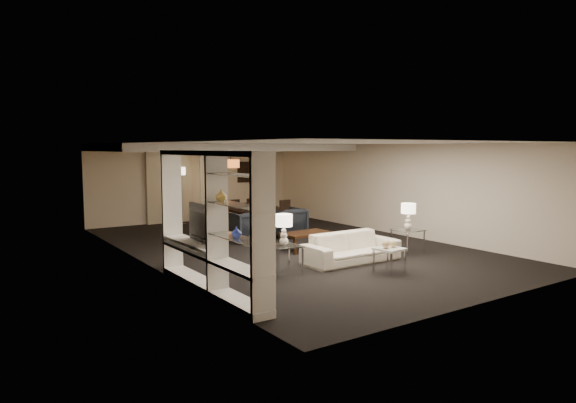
# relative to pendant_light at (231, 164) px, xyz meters

# --- Properties ---
(floor) EXTENTS (11.00, 11.00, 0.00)m
(floor) POSITION_rel_pendant_light_xyz_m (-0.30, -3.50, -1.92)
(floor) COLOR black
(floor) RESTS_ON ground
(ceiling) EXTENTS (7.00, 11.00, 0.02)m
(ceiling) POSITION_rel_pendant_light_xyz_m (-0.30, -3.50, 0.58)
(ceiling) COLOR silver
(ceiling) RESTS_ON ground
(wall_back) EXTENTS (7.00, 0.02, 2.50)m
(wall_back) POSITION_rel_pendant_light_xyz_m (-0.30, 2.00, -0.67)
(wall_back) COLOR beige
(wall_back) RESTS_ON ground
(wall_front) EXTENTS (7.00, 0.02, 2.50)m
(wall_front) POSITION_rel_pendant_light_xyz_m (-0.30, -9.00, -0.67)
(wall_front) COLOR beige
(wall_front) RESTS_ON ground
(wall_left) EXTENTS (0.02, 11.00, 2.50)m
(wall_left) POSITION_rel_pendant_light_xyz_m (-3.80, -3.50, -0.67)
(wall_left) COLOR beige
(wall_left) RESTS_ON ground
(wall_right) EXTENTS (0.02, 11.00, 2.50)m
(wall_right) POSITION_rel_pendant_light_xyz_m (3.20, -3.50, -0.67)
(wall_right) COLOR beige
(wall_right) RESTS_ON ground
(ceiling_soffit) EXTENTS (7.00, 4.00, 0.20)m
(ceiling_soffit) POSITION_rel_pendant_light_xyz_m (-0.30, 0.00, 0.48)
(ceiling_soffit) COLOR silver
(ceiling_soffit) RESTS_ON ceiling
(curtains) EXTENTS (1.50, 0.12, 2.40)m
(curtains) POSITION_rel_pendant_light_xyz_m (-1.20, 1.92, -0.72)
(curtains) COLOR beige
(curtains) RESTS_ON wall_back
(door) EXTENTS (0.90, 0.05, 2.10)m
(door) POSITION_rel_pendant_light_xyz_m (0.40, 1.97, -0.87)
(door) COLOR silver
(door) RESTS_ON wall_back
(painting) EXTENTS (0.95, 0.04, 0.65)m
(painting) POSITION_rel_pendant_light_xyz_m (1.80, 1.96, -0.37)
(painting) COLOR #142D38
(painting) RESTS_ON wall_back
(media_unit) EXTENTS (0.38, 3.40, 2.35)m
(media_unit) POSITION_rel_pendant_light_xyz_m (-3.61, -6.10, -0.74)
(media_unit) COLOR white
(media_unit) RESTS_ON wall_left
(pendant_light) EXTENTS (0.52, 0.52, 0.24)m
(pendant_light) POSITION_rel_pendant_light_xyz_m (0.00, 0.00, 0.00)
(pendant_light) COLOR #D8591E
(pendant_light) RESTS_ON ceiling_soffit
(sofa) EXTENTS (2.12, 0.83, 0.62)m
(sofa) POSITION_rel_pendant_light_xyz_m (-0.18, -5.69, -1.61)
(sofa) COLOR beige
(sofa) RESTS_ON floor
(coffee_table) EXTENTS (1.18, 0.71, 0.42)m
(coffee_table) POSITION_rel_pendant_light_xyz_m (-0.18, -4.09, -1.71)
(coffee_table) COLOR black
(coffee_table) RESTS_ON floor
(armchair_left) EXTENTS (0.91, 0.93, 0.79)m
(armchair_left) POSITION_rel_pendant_light_xyz_m (-0.78, -2.39, -1.53)
(armchair_left) COLOR black
(armchair_left) RESTS_ON floor
(armchair_right) EXTENTS (0.85, 0.87, 0.79)m
(armchair_right) POSITION_rel_pendant_light_xyz_m (0.42, -2.39, -1.53)
(armchair_right) COLOR black
(armchair_right) RESTS_ON floor
(side_table_left) EXTENTS (0.63, 0.63, 0.54)m
(side_table_left) POSITION_rel_pendant_light_xyz_m (-1.88, -5.69, -1.65)
(side_table_left) COLOR silver
(side_table_left) RESTS_ON floor
(side_table_right) EXTENTS (0.60, 0.60, 0.54)m
(side_table_right) POSITION_rel_pendant_light_xyz_m (1.52, -5.69, -1.65)
(side_table_right) COLOR silver
(side_table_right) RESTS_ON floor
(table_lamp_left) EXTENTS (0.37, 0.37, 0.60)m
(table_lamp_left) POSITION_rel_pendant_light_xyz_m (-1.88, -5.69, -1.08)
(table_lamp_left) COLOR white
(table_lamp_left) RESTS_ON side_table_left
(table_lamp_right) EXTENTS (0.34, 0.34, 0.60)m
(table_lamp_right) POSITION_rel_pendant_light_xyz_m (1.52, -5.69, -1.08)
(table_lamp_right) COLOR #F1E0CC
(table_lamp_right) RESTS_ON side_table_right
(marble_table) EXTENTS (0.54, 0.54, 0.48)m
(marble_table) POSITION_rel_pendant_light_xyz_m (-0.18, -6.79, -1.68)
(marble_table) COLOR white
(marble_table) RESTS_ON floor
(gold_gourd_a) EXTENTS (0.15, 0.15, 0.15)m
(gold_gourd_a) POSITION_rel_pendant_light_xyz_m (-0.28, -6.79, -1.36)
(gold_gourd_a) COLOR tan
(gold_gourd_a) RESTS_ON marble_table
(gold_gourd_b) EXTENTS (0.14, 0.14, 0.14)m
(gold_gourd_b) POSITION_rel_pendant_light_xyz_m (-0.08, -6.79, -1.37)
(gold_gourd_b) COLOR tan
(gold_gourd_b) RESTS_ON marble_table
(television) EXTENTS (1.14, 0.15, 0.66)m
(television) POSITION_rel_pendant_light_xyz_m (-3.58, -5.54, -0.84)
(television) COLOR black
(television) RESTS_ON media_unit
(vase_blue) EXTENTS (0.16, 0.16, 0.16)m
(vase_blue) POSITION_rel_pendant_light_xyz_m (-3.61, -7.00, -0.78)
(vase_blue) COLOR #293CB3
(vase_blue) RESTS_ON media_unit
(vase_amber) EXTENTS (0.18, 0.18, 0.18)m
(vase_amber) POSITION_rel_pendant_light_xyz_m (-3.61, -6.51, -0.27)
(vase_amber) COLOR gold
(vase_amber) RESTS_ON media_unit
(floor_speaker) EXTENTS (0.16, 0.16, 1.13)m
(floor_speaker) POSITION_rel_pendant_light_xyz_m (-3.50, -4.09, -1.35)
(floor_speaker) COLOR black
(floor_speaker) RESTS_ON floor
(dining_table) EXTENTS (1.69, 1.03, 0.57)m
(dining_table) POSITION_rel_pendant_light_xyz_m (0.61, -0.65, -1.63)
(dining_table) COLOR black
(dining_table) RESTS_ON floor
(chair_nl) EXTENTS (0.40, 0.40, 0.85)m
(chair_nl) POSITION_rel_pendant_light_xyz_m (0.01, -1.30, -1.49)
(chair_nl) COLOR black
(chair_nl) RESTS_ON floor
(chair_nm) EXTENTS (0.43, 0.43, 0.85)m
(chair_nm) POSITION_rel_pendant_light_xyz_m (0.61, -1.30, -1.49)
(chair_nm) COLOR black
(chair_nm) RESTS_ON floor
(chair_nr) EXTENTS (0.40, 0.40, 0.85)m
(chair_nr) POSITION_rel_pendant_light_xyz_m (1.21, -1.30, -1.49)
(chair_nr) COLOR black
(chair_nr) RESTS_ON floor
(chair_fl) EXTENTS (0.40, 0.40, 0.85)m
(chair_fl) POSITION_rel_pendant_light_xyz_m (0.01, 0.00, -1.49)
(chair_fl) COLOR black
(chair_fl) RESTS_ON floor
(chair_fm) EXTENTS (0.44, 0.44, 0.85)m
(chair_fm) POSITION_rel_pendant_light_xyz_m (0.61, 0.00, -1.49)
(chair_fm) COLOR black
(chair_fm) RESTS_ON floor
(chair_fr) EXTENTS (0.43, 0.43, 0.85)m
(chair_fr) POSITION_rel_pendant_light_xyz_m (1.21, 0.00, -1.49)
(chair_fr) COLOR black
(chair_fr) RESTS_ON floor
(floor_lamp) EXTENTS (0.32, 0.32, 1.79)m
(floor_lamp) POSITION_rel_pendant_light_xyz_m (-1.03, 1.34, -1.02)
(floor_lamp) COLOR black
(floor_lamp) RESTS_ON floor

